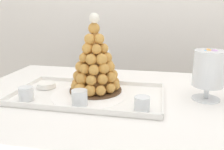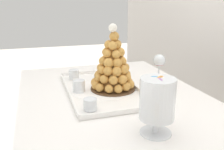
% 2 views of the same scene
% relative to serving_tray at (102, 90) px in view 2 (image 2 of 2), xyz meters
% --- Properties ---
extents(buffet_table, '(1.60, 1.03, 0.75)m').
position_rel_serving_tray_xyz_m(buffet_table, '(0.25, -0.02, -0.08)').
color(buffet_table, brown).
rests_on(buffet_table, ground_plane).
extents(serving_tray, '(0.62, 0.35, 0.02)m').
position_rel_serving_tray_xyz_m(serving_tray, '(0.00, 0.00, 0.00)').
color(serving_tray, white).
rests_on(serving_tray, buffet_table).
extents(croquembouche, '(0.23, 0.23, 0.33)m').
position_rel_serving_tray_xyz_m(croquembouche, '(0.02, 0.06, 0.13)').
color(croquembouche, '#4C331E').
rests_on(croquembouche, serving_tray).
extents(dessert_cup_left, '(0.06, 0.06, 0.05)m').
position_rel_serving_tray_xyz_m(dessert_cup_left, '(-0.22, -0.11, 0.03)').
color(dessert_cup_left, silver).
rests_on(dessert_cup_left, serving_tray).
extents(dessert_cup_mid_left, '(0.06, 0.06, 0.06)m').
position_rel_serving_tray_xyz_m(dessert_cup_mid_left, '(0.00, -0.12, 0.03)').
color(dessert_cup_mid_left, silver).
rests_on(dessert_cup_mid_left, serving_tray).
extents(dessert_cup_centre, '(0.06, 0.06, 0.05)m').
position_rel_serving_tray_xyz_m(dessert_cup_centre, '(0.23, -0.11, 0.03)').
color(dessert_cup_centre, silver).
rests_on(dessert_cup_centre, serving_tray).
extents(creme_brulee_ramekin, '(0.08, 0.08, 0.02)m').
position_rel_serving_tray_xyz_m(creme_brulee_ramekin, '(-0.22, 0.06, 0.01)').
color(creme_brulee_ramekin, white).
rests_on(creme_brulee_ramekin, serving_tray).
extents(macaron_goblet, '(0.12, 0.12, 0.21)m').
position_rel_serving_tray_xyz_m(macaron_goblet, '(0.48, 0.07, 0.12)').
color(macaron_goblet, white).
rests_on(macaron_goblet, buffet_table).
extents(wine_glass, '(0.07, 0.07, 0.17)m').
position_rel_serving_tray_xyz_m(wine_glass, '(-0.02, 0.33, 0.12)').
color(wine_glass, silver).
rests_on(wine_glass, buffet_table).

